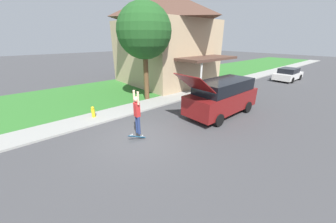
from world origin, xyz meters
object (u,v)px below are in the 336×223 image
Objects in this scene: skateboard at (137,137)px; suv_parked at (222,96)px; fire_hydrant at (93,112)px; car_down_street at (288,74)px; skateboarder at (137,112)px; lawn_tree_near at (144,31)px.

suv_parked is at bearing 83.35° from skateboard.
fire_hydrant is (-3.81, -0.57, 0.24)m from skateboard.
skateboarder is (0.29, -19.84, 0.70)m from car_down_street.
lawn_tree_near is 1.60× the size of car_down_street.
lawn_tree_near is at bearing 101.57° from fire_hydrant.
suv_parked is 5.80m from skateboard.
suv_parked reaches higher than car_down_street.
fire_hydrant reaches higher than skateboard.
skateboarder reaches higher than fire_hydrant.
lawn_tree_near is at bearing 140.54° from skateboard.
skateboard is (4.72, -3.88, -4.67)m from lawn_tree_near.
fire_hydrant is at bearing -78.43° from lawn_tree_near.
lawn_tree_near is 1.17× the size of suv_parked.
suv_parked is (5.38, 1.80, -3.70)m from lawn_tree_near.
fire_hydrant is (-3.78, -0.68, -0.94)m from skateboarder.
lawn_tree_near reaches higher than skateboarder.
suv_parked is at bearing 18.51° from lawn_tree_near.
lawn_tree_near reaches higher than suv_parked.
suv_parked is at bearing -86.10° from car_down_street.
car_down_street reaches higher than fire_hydrant.
car_down_street is 19.96m from skateboard.
lawn_tree_near reaches higher than fire_hydrant.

